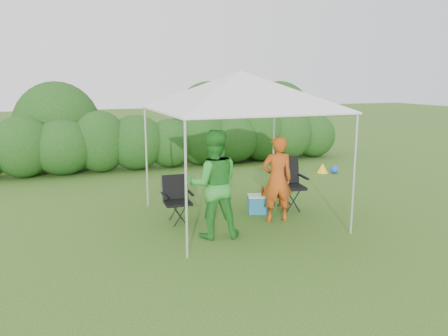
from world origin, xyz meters
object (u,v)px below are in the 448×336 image
object	(u,v)px
woman	(213,184)
chair_right	(288,180)
cooler	(259,204)
chair_left	(176,196)
man	(277,179)
canopy	(240,91)

from	to	relation	value
woman	chair_right	bearing A→B (deg)	-139.87
woman	cooler	bearing A→B (deg)	-131.85
chair_left	woman	xyz separation A→B (m)	(0.39, -1.02, 0.42)
chair_right	woman	distance (m)	2.33
woman	cooler	world-z (taller)	woman
man	woman	xyz separation A→B (m)	(-1.40, -0.36, 0.11)
canopy	man	world-z (taller)	canopy
man	chair_right	bearing A→B (deg)	-120.41
canopy	chair_right	distance (m)	2.24
chair_left	woman	world-z (taller)	woman
cooler	woman	bearing A→B (deg)	-125.04
woman	man	bearing A→B (deg)	-153.27
chair_left	chair_right	bearing A→B (deg)	3.63
chair_right	chair_left	world-z (taller)	chair_right
cooler	chair_left	bearing A→B (deg)	-163.05
canopy	woman	size ratio (longest dim) A/B	1.67
chair_right	cooler	world-z (taller)	chair_right
canopy	man	size ratio (longest dim) A/B	1.89
chair_left	man	size ratio (longest dim) A/B	0.54
chair_right	man	distance (m)	0.98
canopy	chair_right	size ratio (longest dim) A/B	2.89
canopy	cooler	xyz separation A→B (m)	(0.51, 0.19, -2.27)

